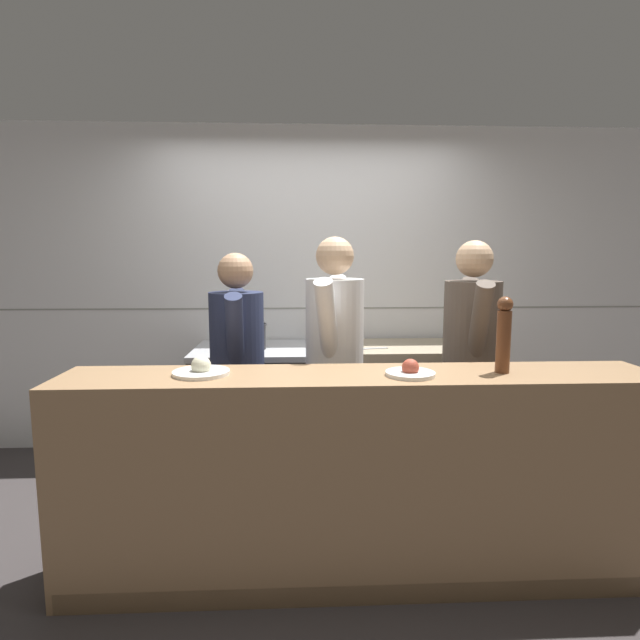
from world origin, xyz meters
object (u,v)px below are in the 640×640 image
Objects in this scene: oven_range at (252,405)px; plated_dish_main at (201,370)px; plated_dish_appetiser at (410,371)px; chef_sous at (335,363)px; chef_head_cook at (238,371)px; chef_line at (470,362)px; pepper_mill at (504,333)px; chefs_knife at (356,349)px; stock_pot at (247,336)px.

plated_dish_main is (-0.10, -1.38, 0.60)m from oven_range.
plated_dish_appetiser is (0.87, -1.44, 0.60)m from oven_range.
plated_dish_main is at bearing -122.44° from chef_sous.
plated_dish_main is 0.17× the size of chef_head_cook.
chef_sous reaches higher than chef_line.
chef_sous is at bearing -169.36° from chef_line.
plated_dish_appetiser is 0.14× the size of chef_head_cook.
chef_sous is at bearing 42.02° from plated_dish_main.
chef_head_cook is 0.94× the size of chef_sous.
oven_range is at bearing 133.37° from pepper_mill.
oven_range is 0.92m from chefs_knife.
oven_range is at bearing 84.84° from chef_head_cook.
pepper_mill is at bearing 4.99° from plated_dish_appetiser.
pepper_mill is at bearing -46.63° from oven_range.
plated_dish_appetiser is 1.16m from chef_head_cook.
stock_pot is 0.18× the size of chef_head_cook.
stock_pot is 1.28× the size of plated_dish_appetiser.
pepper_mill is at bearing -24.57° from chef_sous.
chef_head_cook is (-1.34, 0.69, -0.33)m from pepper_mill.
chef_sous is (-0.21, -0.63, 0.03)m from chefs_knife.
chef_line reaches higher than plated_dish_main.
chef_sous is 0.84m from chef_line.
plated_dish_appetiser is at bearing -43.57° from chef_head_cook.
chef_head_cook is at bearing -172.63° from chef_line.
plated_dish_main is (-0.88, -1.23, 0.14)m from chefs_knife.
stock_pot reaches higher than oven_range.
oven_range is 3.37× the size of plated_dish_main.
pepper_mill is (0.45, 0.04, 0.17)m from plated_dish_appetiser.
chefs_knife is at bearing 94.21° from plated_dish_appetiser.
plated_dish_main is at bearing -148.84° from chef_line.
chef_sous reaches higher than plated_dish_appetiser.
stock_pot is 0.17× the size of chef_sous.
chefs_knife is 0.24× the size of chef_sous.
chef_sous reaches higher than pepper_mill.
plated_dish_main is 1.65m from chef_line.
chefs_knife is 0.24× the size of chef_line.
chef_head_cook is (-0.01, -0.71, 0.44)m from oven_range.
chef_head_cook is 0.59m from chef_sous.
plated_dish_appetiser is at bearing -50.29° from chef_sous.
chef_line reaches higher than oven_range.
oven_range is 0.56× the size of chef_head_cook.
plated_dish_main is at bearing 178.89° from pepper_mill.
oven_range is 0.84m from chef_head_cook.
chef_head_cook is at bearing 82.37° from plated_dish_main.
chef_head_cook reaches higher than pepper_mill.
chef_sous reaches higher than stock_pot.
plated_dish_appetiser is at bearing -85.79° from chefs_knife.
chef_head_cook is 1.43m from chef_line.
chef_line is (1.51, 0.64, -0.12)m from plated_dish_main.
oven_range is 2.08m from pepper_mill.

